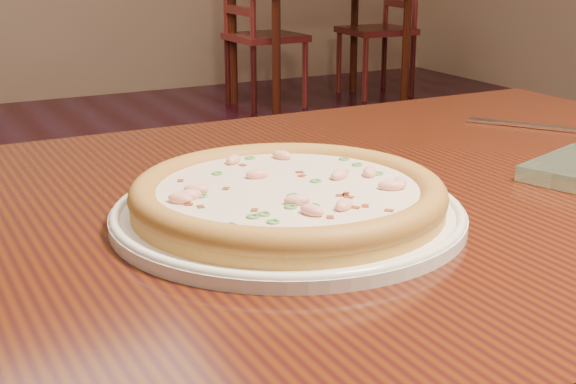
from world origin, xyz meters
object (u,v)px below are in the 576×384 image
chair_c (258,36)px  chair_d (383,29)px  pizza (288,195)px  plate (288,213)px  bg_table_right (319,0)px  hero_table (361,273)px

chair_c → chair_d: 0.93m
chair_d → pizza: bearing=-125.6°
plate → chair_d: (2.75, 3.85, -0.32)m
chair_c → chair_d: (0.93, -0.01, 0.00)m
plate → bg_table_right: plate is taller
hero_table → bg_table_right: (2.05, 3.66, 0.00)m
hero_table → chair_c: size_ratio=1.26×
chair_c → chair_d: bearing=-0.4°
plate → hero_table: bearing=22.6°
pizza → chair_d: chair_d is taller
chair_c → pizza: bearing=-115.3°
plate → chair_c: size_ratio=0.36×
plate → chair_c: 4.28m
plate → pizza: size_ratio=1.12×
plate → pizza: bearing=-42.8°
bg_table_right → chair_d: (0.58, 0.14, -0.22)m
pizza → chair_d: size_ratio=0.32×
pizza → chair_d: (2.75, 3.85, -0.34)m
hero_table → plate: bearing=-157.4°
plate → chair_c: (1.82, 3.86, -0.32)m
pizza → chair_c: 4.28m
bg_table_right → chair_d: 0.63m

